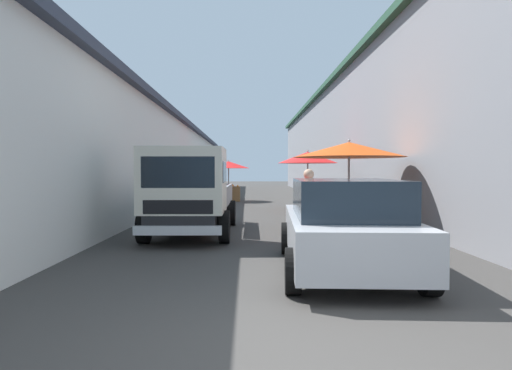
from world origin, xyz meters
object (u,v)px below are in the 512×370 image
Objects in this scene: fruit_stall_near_right at (349,159)px; delivery_truck at (189,194)px; fruit_stall_near_left at (308,164)px; fruit_stall_far_left at (229,170)px; hatchback_car at (344,225)px; vendor_by_crates at (309,202)px.

fruit_stall_near_right is 4.24m from delivery_truck.
fruit_stall_near_left reaches higher than fruit_stall_far_left.
vendor_by_crates is at bearing 6.10° from hatchback_car.
fruit_stall_far_left is 13.42m from vendor_by_crates.
vendor_by_crates is (2.23, 0.24, 0.20)m from hatchback_car.
fruit_stall_far_left is at bearing 8.98° from hatchback_car.
fruit_stall_near_right reaches higher than vendor_by_crates.
fruit_stall_near_right is (-5.77, -0.23, 0.04)m from fruit_stall_near_left.
fruit_stall_far_left reaches higher than hatchback_car.
fruit_stall_near_left is 0.49× the size of delivery_truck.
fruit_stall_far_left reaches higher than vendor_by_crates.
vendor_by_crates is at bearing -170.54° from fruit_stall_far_left.
delivery_truck is (-12.15, 0.45, -0.57)m from fruit_stall_far_left.
fruit_stall_far_left is 11.64m from fruit_stall_near_right.
hatchback_car is 2.47× the size of vendor_by_crates.
delivery_truck is (-1.07, 4.01, -0.86)m from fruit_stall_near_right.
delivery_truck is 2.86m from vendor_by_crates.
fruit_stall_near_left is 1.10× the size of fruit_stall_far_left.
vendor_by_crates is (-7.91, 1.13, -0.92)m from fruit_stall_near_left.
fruit_stall_near_right is 4.66m from hatchback_car.
fruit_stall_near_left is 8.04m from vendor_by_crates.
hatchback_car is at bearing -171.02° from fruit_stall_far_left.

